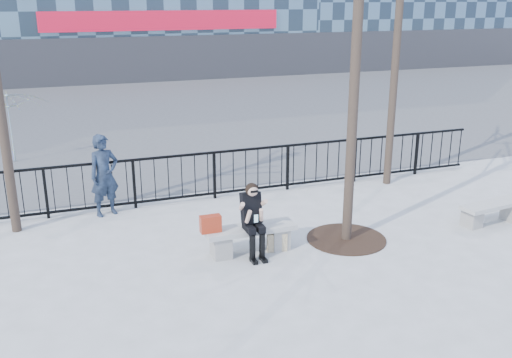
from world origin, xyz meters
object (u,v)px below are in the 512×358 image
object	(u,v)px
seated_woman	(253,221)
standing_man	(104,175)
bench_second	(493,211)
bench_main	(250,237)

from	to	relation	value
seated_woman	standing_man	distance (m)	3.71
bench_second	seated_woman	bearing A→B (deg)	169.94
bench_main	bench_second	distance (m)	5.08
bench_second	seated_woman	size ratio (longest dim) A/B	1.11
seated_woman	standing_man	size ratio (longest dim) A/B	0.77
bench_second	standing_man	xyz separation A→B (m)	(-7.29, 3.19, 0.59)
bench_main	bench_second	world-z (taller)	bench_main
standing_man	bench_main	bearing A→B (deg)	-71.58
seated_woman	standing_man	world-z (taller)	standing_man
seated_woman	bench_main	bearing A→B (deg)	90.00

